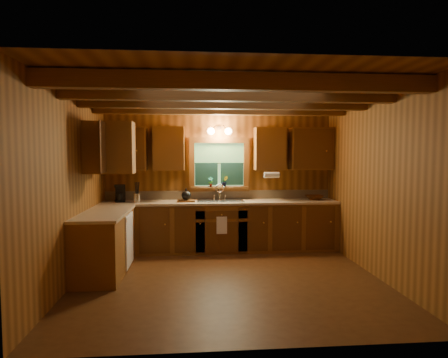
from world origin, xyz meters
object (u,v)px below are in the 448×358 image
sink (220,203)px  cutting_board (186,201)px  wicker_basket (314,197)px  coffee_maker (120,193)px

sink → cutting_board: bearing=-175.4°
wicker_basket → cutting_board: bearing=-177.8°
sink → coffee_maker: (-1.79, 0.07, 0.19)m
cutting_board → sink: bearing=4.8°
coffee_maker → cutting_board: coffee_maker is taller
cutting_board → wicker_basket: 2.37m
coffee_maker → cutting_board: (1.18, -0.12, -0.13)m
sink → wicker_basket: 1.75m
sink → cutting_board: 0.62m
wicker_basket → sink: bearing=-178.6°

